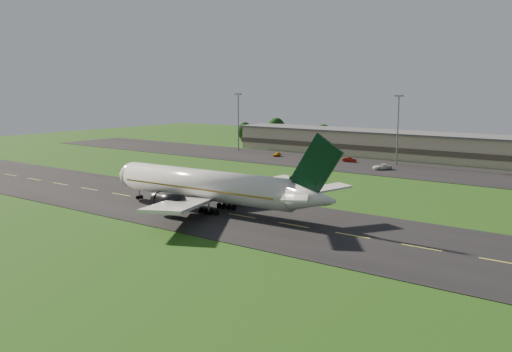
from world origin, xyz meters
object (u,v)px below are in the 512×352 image
Objects in this scene: light_mast_west at (238,115)px; service_vehicle_a at (277,154)px; terminal at (422,147)px; service_vehicle_b at (349,160)px; service_vehicle_c at (382,167)px; airliner at (209,186)px; light_mast_centre at (398,121)px.

service_vehicle_a is at bearing -15.02° from light_mast_west.
terminal is 34.60× the size of service_vehicle_b.
terminal is 26.57× the size of service_vehicle_c.
light_mast_west is 48.02m from service_vehicle_b.
terminal is 28.55m from service_vehicle_c.
terminal reaches higher than service_vehicle_c.
terminal is (3.35, 96.15, -0.67)m from airliner.
airliner is 80.39m from light_mast_centre.
light_mast_centre is (1.95, 79.96, 8.08)m from airliner.
airliner reaches higher than terminal.
airliner is 12.24× the size of service_vehicle_b.
terminal is at bearing 16.18° from service_vehicle_a.
airliner is 2.52× the size of light_mast_centre.
service_vehicle_c reaches higher than service_vehicle_b.
airliner is at bearing -54.02° from light_mast_west.
airliner is at bearing -91.40° from light_mast_centre.
service_vehicle_b is at bearing 96.15° from airliner.
light_mast_centre is at bearing -3.90° from service_vehicle_a.
service_vehicle_c is at bearing 84.88° from airliner.
light_mast_west reaches higher than airliner.
service_vehicle_b is (-13.62, -3.52, -11.95)m from light_mast_centre.
terminal is 7.13× the size of light_mast_centre.
service_vehicle_b is at bearing -173.28° from service_vehicle_c.
light_mast_centre reaches higher than service_vehicle_b.
light_mast_centre is 18.46m from service_vehicle_b.
service_vehicle_b is (25.61, 2.06, 0.03)m from service_vehicle_a.
terminal is at bearing 85.47° from airliner.
service_vehicle_a is at bearing -151.84° from terminal.
terminal is 37.20× the size of service_vehicle_a.
service_vehicle_b is (-15.02, -19.70, -3.20)m from terminal.
service_vehicle_a is at bearing -171.92° from light_mast_centre.
service_vehicle_c is at bearing -11.28° from light_mast_west.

